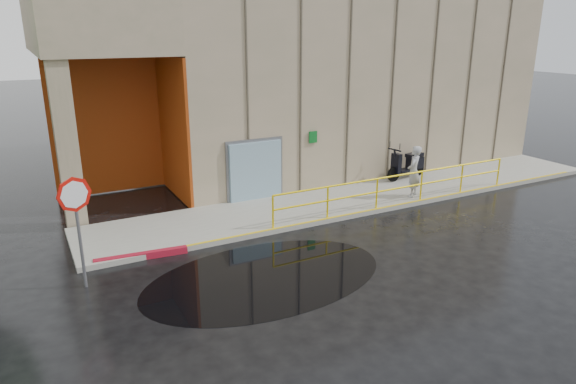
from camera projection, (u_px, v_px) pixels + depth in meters
name	position (u px, v px, depth m)	size (l,w,h in m)	color
ground	(347.00, 271.00, 12.87)	(120.00, 120.00, 0.00)	black
sidewalk	(369.00, 196.00, 18.43)	(20.00, 3.00, 0.15)	gray
building	(306.00, 66.00, 23.12)	(20.00, 10.17, 8.00)	gray
guardrail	(400.00, 189.00, 17.22)	(9.56, 0.06, 1.03)	yellow
person	(414.00, 171.00, 17.86)	(0.66, 0.43, 1.81)	#9D9DA1
scooter	(408.00, 156.00, 20.05)	(2.03, 0.91, 1.54)	black
stop_sign	(76.00, 209.00, 11.47)	(0.77, 0.32, 2.70)	slate
red_curb	(141.00, 256.00, 13.49)	(2.40, 0.18, 0.18)	maroon
puddle	(266.00, 277.00, 12.55)	(6.19, 3.81, 0.01)	black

